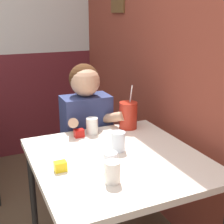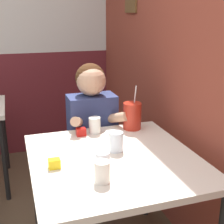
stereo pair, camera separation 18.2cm
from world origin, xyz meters
name	(u,v)px [view 2 (the right image)]	position (x,y,z in m)	size (l,w,h in m)	color
brick_wall_right	(151,33)	(1.14, 1.10, 1.35)	(0.08, 4.21, 2.70)	brown
main_table	(114,168)	(0.57, 0.30, 0.68)	(0.90, 0.94, 0.75)	beige
person_seated	(92,138)	(0.60, 0.90, 0.62)	(0.42, 0.41, 1.17)	navy
cocktail_pitcher	(132,116)	(0.82, 0.67, 0.84)	(0.12, 0.12, 0.30)	#B22819
glass_near_pitcher	(103,162)	(0.46, 0.16, 0.80)	(0.07, 0.07, 0.10)	silver
glass_center	(95,125)	(0.56, 0.67, 0.80)	(0.08, 0.08, 0.11)	silver
glass_far_side	(102,172)	(0.43, 0.06, 0.80)	(0.07, 0.07, 0.10)	silver
glass_by_brick	(116,142)	(0.60, 0.37, 0.81)	(0.08, 0.08, 0.11)	silver
condiment_ketchup	(81,132)	(0.46, 0.65, 0.77)	(0.06, 0.04, 0.05)	#B7140F
condiment_mustard	(54,164)	(0.24, 0.27, 0.77)	(0.06, 0.04, 0.05)	yellow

